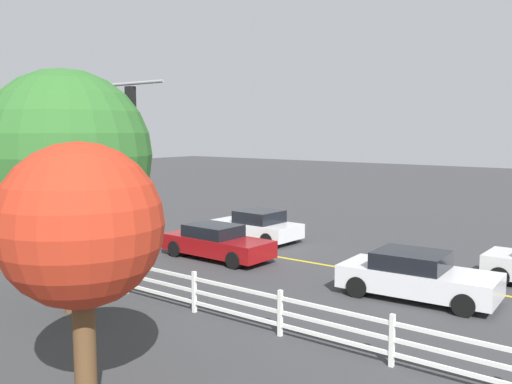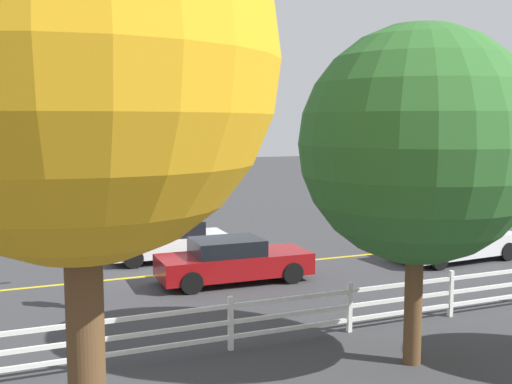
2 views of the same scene
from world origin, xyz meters
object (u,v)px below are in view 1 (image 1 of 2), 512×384
object	(u,v)px
car_0	(217,242)
pedestrian	(123,226)
car_3	(257,226)
car_1	(417,276)
tree_2	(66,155)
tree_0	(80,227)

from	to	relation	value
car_0	pedestrian	distance (m)	4.58
pedestrian	car_3	bearing A→B (deg)	146.64
car_1	tree_2	size ratio (longest dim) A/B	0.70
car_0	tree_2	xyz separation A→B (m)	(-1.06, 7.23, 3.68)
tree_0	tree_2	bearing A→B (deg)	-31.38
pedestrian	tree_2	bearing A→B (deg)	45.02
car_1	pedestrian	bearing A→B (deg)	-179.88
tree_2	tree_0	bearing A→B (deg)	148.62
car_3	pedestrian	xyz separation A→B (m)	(3.56, 4.74, 0.26)
car_0	tree_2	size ratio (longest dim) A/B	0.69
car_0	tree_2	bearing A→B (deg)	-80.24
tree_0	tree_2	distance (m)	5.75
pedestrian	tree_2	distance (m)	9.01
car_0	tree_0	size ratio (longest dim) A/B	0.95
car_0	car_3	size ratio (longest dim) A/B	1.11
car_1	tree_2	xyz separation A→B (m)	(7.08, 7.03, 3.65)
car_1	tree_0	size ratio (longest dim) A/B	0.96
car_1	tree_0	world-z (taller)	tree_0
car_0	car_3	world-z (taller)	car_3
pedestrian	tree_2	xyz separation A→B (m)	(-5.52, 6.25, 3.40)
tree_2	car_1	bearing A→B (deg)	-135.19
car_1	car_3	xyz separation A→B (m)	(9.04, -3.96, -0.01)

